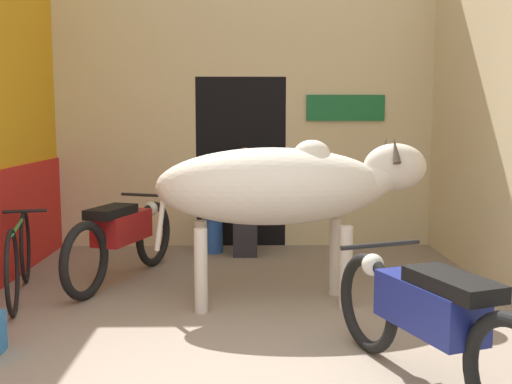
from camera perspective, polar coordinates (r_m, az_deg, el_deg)
The scene contains 7 objects.
wall_back_with_doorway at distance 7.58m, azimuth -1.18°, elevation 7.62°, with size 4.59×0.93×3.93m.
cow at distance 5.04m, azimuth 2.74°, elevation 0.52°, with size 2.33×0.83×1.44m.
motorcycle_near at distance 3.64m, azimuth 16.11°, elevation -11.37°, with size 0.82×1.89×0.78m.
motorcycle_far at distance 5.95m, azimuth -12.61°, elevation -4.01°, with size 0.80×1.89×0.80m.
bicycle at distance 5.70m, azimuth -21.62°, elevation -5.76°, with size 0.56×1.70×0.72m.
shopkeeper_seated at distance 6.90m, azimuth -1.05°, elevation -0.54°, with size 0.39×0.34×1.24m.
plastic_stool at distance 7.10m, azimuth -4.17°, elevation -3.74°, with size 0.35×0.35×0.48m.
Camera 1 is at (-0.01, -2.97, 1.58)m, focal length 42.00 mm.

